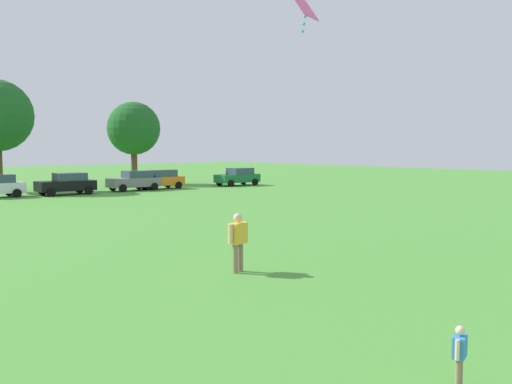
{
  "coord_description": "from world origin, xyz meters",
  "views": [
    {
      "loc": [
        -5.79,
        -0.98,
        3.67
      ],
      "look_at": [
        3.16,
        9.67,
        2.56
      ],
      "focal_mm": 39.72,
      "sensor_mm": 36.0,
      "label": 1
    }
  ],
  "objects_px": {
    "adult_bystander": "(238,237)",
    "parked_car_black_3": "(67,184)",
    "kite": "(305,10)",
    "child_kite_flyer": "(460,351)",
    "tree_far_right": "(134,129)",
    "parked_car_gray_4": "(135,180)",
    "parked_car_green_6": "(238,177)",
    "parked_car_orange_5": "(160,179)"
  },
  "relations": [
    {
      "from": "adult_bystander",
      "to": "parked_car_black_3",
      "type": "height_order",
      "value": "adult_bystander"
    },
    {
      "from": "adult_bystander",
      "to": "kite",
      "type": "relative_size",
      "value": 1.53
    },
    {
      "from": "child_kite_flyer",
      "to": "tree_far_right",
      "type": "xyz_separation_m",
      "value": [
        19.0,
        46.16,
        4.9
      ]
    },
    {
      "from": "adult_bystander",
      "to": "kite",
      "type": "xyz_separation_m",
      "value": [
        1.88,
        -0.82,
        6.64
      ]
    },
    {
      "from": "adult_bystander",
      "to": "parked_car_gray_4",
      "type": "bearing_deg",
      "value": -128.57
    },
    {
      "from": "child_kite_flyer",
      "to": "parked_car_gray_4",
      "type": "relative_size",
      "value": 0.22
    },
    {
      "from": "tree_far_right",
      "to": "parked_car_green_6",
      "type": "bearing_deg",
      "value": -51.29
    },
    {
      "from": "parked_car_orange_5",
      "to": "parked_car_green_6",
      "type": "relative_size",
      "value": 1.0
    },
    {
      "from": "kite",
      "to": "tree_far_right",
      "type": "height_order",
      "value": "tree_far_right"
    },
    {
      "from": "parked_car_black_3",
      "to": "parked_car_green_6",
      "type": "bearing_deg",
      "value": 179.21
    },
    {
      "from": "kite",
      "to": "parked_car_green_6",
      "type": "bearing_deg",
      "value": 54.83
    },
    {
      "from": "child_kite_flyer",
      "to": "parked_car_green_6",
      "type": "distance_m",
      "value": 45.76
    },
    {
      "from": "adult_bystander",
      "to": "parked_car_black_3",
      "type": "xyz_separation_m",
      "value": [
        6.65,
        29.72,
        -0.18
      ]
    },
    {
      "from": "kite",
      "to": "parked_car_gray_4",
      "type": "distance_m",
      "value": 33.55
    },
    {
      "from": "parked_car_orange_5",
      "to": "parked_car_green_6",
      "type": "xyz_separation_m",
      "value": [
        8.01,
        -0.95,
        0.0
      ]
    },
    {
      "from": "parked_car_black_3",
      "to": "parked_car_gray_4",
      "type": "xyz_separation_m",
      "value": [
        6.03,
        0.48,
        0.0
      ]
    },
    {
      "from": "parked_car_gray_4",
      "to": "tree_far_right",
      "type": "relative_size",
      "value": 0.53
    },
    {
      "from": "adult_bystander",
      "to": "parked_car_black_3",
      "type": "distance_m",
      "value": 30.45
    },
    {
      "from": "parked_car_black_3",
      "to": "parked_car_gray_4",
      "type": "distance_m",
      "value": 6.05
    },
    {
      "from": "parked_car_orange_5",
      "to": "parked_car_gray_4",
      "type": "bearing_deg",
      "value": 5.28
    },
    {
      "from": "kite",
      "to": "parked_car_green_6",
      "type": "distance_m",
      "value": 37.7
    },
    {
      "from": "tree_far_right",
      "to": "kite",
      "type": "bearing_deg",
      "value": -110.97
    },
    {
      "from": "child_kite_flyer",
      "to": "parked_car_gray_4",
      "type": "xyz_separation_m",
      "value": [
        15.03,
        38.65,
        0.29
      ]
    },
    {
      "from": "parked_car_gray_4",
      "to": "tree_far_right",
      "type": "height_order",
      "value": "tree_far_right"
    },
    {
      "from": "parked_car_green_6",
      "to": "adult_bystander",
      "type": "bearing_deg",
      "value": 51.77
    },
    {
      "from": "adult_bystander",
      "to": "parked_car_green_6",
      "type": "height_order",
      "value": "adult_bystander"
    },
    {
      "from": "parked_car_gray_4",
      "to": "kite",
      "type": "bearing_deg",
      "value": 70.8
    },
    {
      "from": "child_kite_flyer",
      "to": "parked_car_green_6",
      "type": "bearing_deg",
      "value": 35.88
    },
    {
      "from": "adult_bystander",
      "to": "parked_car_green_6",
      "type": "distance_m",
      "value": 37.55
    },
    {
      "from": "parked_car_gray_4",
      "to": "tree_far_right",
      "type": "distance_m",
      "value": 9.66
    },
    {
      "from": "child_kite_flyer",
      "to": "tree_far_right",
      "type": "relative_size",
      "value": 0.12
    },
    {
      "from": "adult_bystander",
      "to": "kite",
      "type": "distance_m",
      "value": 6.95
    },
    {
      "from": "adult_bystander",
      "to": "parked_car_green_6",
      "type": "relative_size",
      "value": 0.41
    },
    {
      "from": "parked_car_green_6",
      "to": "parked_car_orange_5",
      "type": "bearing_deg",
      "value": -6.75
    },
    {
      "from": "parked_car_black_3",
      "to": "tree_far_right",
      "type": "relative_size",
      "value": 0.53
    },
    {
      "from": "parked_car_orange_5",
      "to": "tree_far_right",
      "type": "distance_m",
      "value": 8.73
    },
    {
      "from": "child_kite_flyer",
      "to": "parked_car_orange_5",
      "type": "bearing_deg",
      "value": 45.55
    },
    {
      "from": "parked_car_black_3",
      "to": "tree_far_right",
      "type": "distance_m",
      "value": 13.6
    },
    {
      "from": "parked_car_gray_4",
      "to": "parked_car_green_6",
      "type": "distance_m",
      "value": 10.58
    },
    {
      "from": "parked_car_black_3",
      "to": "parked_car_green_6",
      "type": "distance_m",
      "value": 16.59
    },
    {
      "from": "kite",
      "to": "tree_far_right",
      "type": "distance_m",
      "value": 41.32
    },
    {
      "from": "parked_car_orange_5",
      "to": "parked_car_green_6",
      "type": "bearing_deg",
      "value": 173.25
    }
  ]
}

